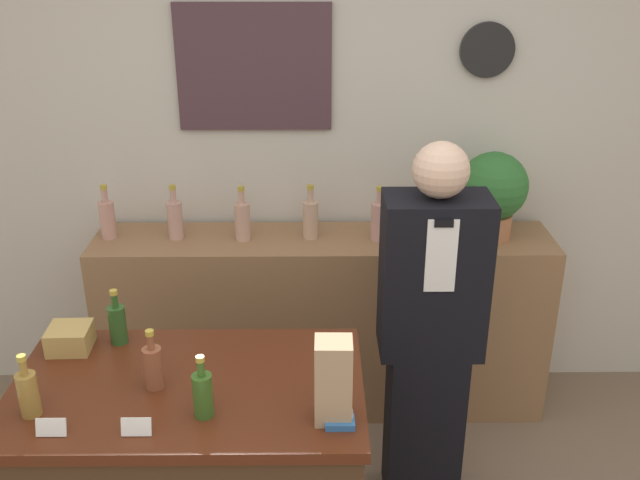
{
  "coord_description": "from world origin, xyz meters",
  "views": [
    {
      "loc": [
        0.01,
        -1.49,
        2.34
      ],
      "look_at": [
        0.03,
        1.11,
        1.21
      ],
      "focal_mm": 40.0,
      "sensor_mm": 36.0,
      "label": 1
    }
  ],
  "objects_px": {
    "paper_bag": "(333,381)",
    "tape_dispenser": "(341,420)",
    "shopkeeper": "(429,336)",
    "potted_plant": "(493,191)"
  },
  "relations": [
    {
      "from": "potted_plant",
      "to": "tape_dispenser",
      "type": "height_order",
      "value": "potted_plant"
    },
    {
      "from": "tape_dispenser",
      "to": "potted_plant",
      "type": "bearing_deg",
      "value": 62.02
    },
    {
      "from": "potted_plant",
      "to": "paper_bag",
      "type": "relative_size",
      "value": 1.55
    },
    {
      "from": "paper_bag",
      "to": "tape_dispenser",
      "type": "bearing_deg",
      "value": -56.36
    },
    {
      "from": "paper_bag",
      "to": "tape_dispenser",
      "type": "distance_m",
      "value": 0.12
    },
    {
      "from": "tape_dispenser",
      "to": "paper_bag",
      "type": "bearing_deg",
      "value": 123.64
    },
    {
      "from": "shopkeeper",
      "to": "paper_bag",
      "type": "relative_size",
      "value": 5.95
    },
    {
      "from": "potted_plant",
      "to": "tape_dispenser",
      "type": "relative_size",
      "value": 4.75
    },
    {
      "from": "potted_plant",
      "to": "tape_dispenser",
      "type": "bearing_deg",
      "value": -117.98
    },
    {
      "from": "potted_plant",
      "to": "shopkeeper",
      "type": "bearing_deg",
      "value": -118.73
    }
  ]
}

